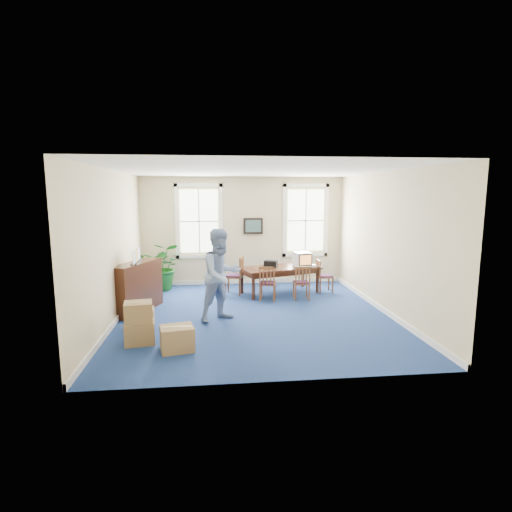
{
  "coord_description": "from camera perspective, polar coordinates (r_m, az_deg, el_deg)",
  "views": [
    {
      "loc": [
        -0.91,
        -8.64,
        2.71
      ],
      "look_at": [
        0.1,
        0.6,
        1.25
      ],
      "focal_mm": 28.0,
      "sensor_mm": 36.0,
      "label": 1
    }
  ],
  "objects": [
    {
      "name": "wall_left",
      "position": [
        8.96,
        -19.69,
        1.29
      ],
      "size": [
        0.0,
        6.5,
        6.5
      ],
      "primitive_type": "plane",
      "rotation": [
        1.57,
        0.0,
        1.57
      ],
      "color": "beige",
      "rests_on": "ground"
    },
    {
      "name": "conference_table",
      "position": [
        10.97,
        3.42,
        -3.43
      ],
      "size": [
        2.33,
        1.59,
        0.73
      ],
      "primitive_type": null,
      "rotation": [
        0.0,
        0.0,
        0.32
      ],
      "color": "#3E1D10",
      "rests_on": "ground"
    },
    {
      "name": "crt_tv",
      "position": [
        11.04,
        6.64,
        -0.46
      ],
      "size": [
        0.51,
        0.54,
        0.39
      ],
      "primitive_type": null,
      "rotation": [
        0.0,
        0.0,
        0.21
      ],
      "color": "#B7B7BC",
      "rests_on": "conference_table"
    },
    {
      "name": "game_console",
      "position": [
        11.09,
        8.14,
        -1.34
      ],
      "size": [
        0.18,
        0.21,
        0.04
      ],
      "primitive_type": "cube",
      "rotation": [
        0.0,
        0.0,
        0.28
      ],
      "color": "white",
      "rests_on": "conference_table"
    },
    {
      "name": "window_left",
      "position": [
        11.9,
        -8.13,
        4.93
      ],
      "size": [
        1.4,
        0.12,
        2.2
      ],
      "primitive_type": null,
      "color": "white",
      "rests_on": "ground"
    },
    {
      "name": "baseboard_back",
      "position": [
        12.18,
        -1.81,
        -3.64
      ],
      "size": [
        6.0,
        0.04,
        0.12
      ],
      "primitive_type": "cube",
      "color": "white",
      "rests_on": "ground"
    },
    {
      "name": "chair_end_right",
      "position": [
        11.23,
        9.79,
        -2.8
      ],
      "size": [
        0.41,
        0.41,
        0.9
      ],
      "primitive_type": null,
      "rotation": [
        0.0,
        0.0,
        1.59
      ],
      "color": "brown",
      "rests_on": "ground"
    },
    {
      "name": "baseboard_right",
      "position": [
        9.83,
        17.4,
        -7.12
      ],
      "size": [
        0.04,
        6.5,
        0.12
      ],
      "primitive_type": "cube",
      "color": "white",
      "rests_on": "ground"
    },
    {
      "name": "equipment_bag",
      "position": [
        10.9,
        2.14,
        -1.09
      ],
      "size": [
        0.41,
        0.35,
        0.17
      ],
      "primitive_type": "cube",
      "rotation": [
        0.0,
        0.0,
        -0.41
      ],
      "color": "black",
      "rests_on": "conference_table"
    },
    {
      "name": "baseboard_left",
      "position": [
        9.27,
        -19.0,
        -8.19
      ],
      "size": [
        0.04,
        6.5,
        0.12
      ],
      "primitive_type": "cube",
      "color": "white",
      "rests_on": "ground"
    },
    {
      "name": "credenza",
      "position": [
        9.65,
        -16.64,
        -4.09
      ],
      "size": [
        1.0,
        1.57,
        1.2
      ],
      "primitive_type": "cube",
      "rotation": [
        0.0,
        0.0,
        -0.41
      ],
      "color": "#3E1D10",
      "rests_on": "ground"
    },
    {
      "name": "wall_picture",
      "position": [
        11.94,
        -0.4,
        4.31
      ],
      "size": [
        0.58,
        0.06,
        0.48
      ],
      "primitive_type": null,
      "color": "black",
      "rests_on": "ground"
    },
    {
      "name": "window_right",
      "position": [
        12.22,
        7.09,
        5.06
      ],
      "size": [
        1.4,
        0.12,
        2.2
      ],
      "primitive_type": null,
      "color": "white",
      "rests_on": "ground"
    },
    {
      "name": "brochure_rack",
      "position": [
        9.51,
        -16.72,
        0.4
      ],
      "size": [
        0.32,
        0.76,
        0.33
      ],
      "primitive_type": null,
      "rotation": [
        0.0,
        0.0,
        -0.26
      ],
      "color": "#99999E",
      "rests_on": "credenza"
    },
    {
      "name": "floor",
      "position": [
        9.1,
        -0.22,
        -8.4
      ],
      "size": [
        6.5,
        6.5,
        0.0
      ],
      "primitive_type": "plane",
      "color": "navy",
      "rests_on": "ground"
    },
    {
      "name": "potted_plant",
      "position": [
        11.57,
        -13.2,
        -1.43
      ],
      "size": [
        1.31,
        1.17,
        1.36
      ],
      "primitive_type": "imported",
      "rotation": [
        0.0,
        0.0,
        -0.09
      ],
      "color": "#104B15",
      "rests_on": "ground"
    },
    {
      "name": "wall_right",
      "position": [
        9.55,
        18.0,
        1.81
      ],
      "size": [
        0.0,
        6.5,
        6.5
      ],
      "primitive_type": "plane",
      "rotation": [
        1.57,
        0.0,
        -1.57
      ],
      "color": "beige",
      "rests_on": "ground"
    },
    {
      "name": "ceiling",
      "position": [
        8.7,
        -0.23,
        12.16
      ],
      "size": [
        6.5,
        6.5,
        0.0
      ],
      "primitive_type": "plane",
      "rotation": [
        3.14,
        0.0,
        0.0
      ],
      "color": "white",
      "rests_on": "ground"
    },
    {
      "name": "man",
      "position": [
        8.54,
        -4.98,
        -2.72
      ],
      "size": [
        1.22,
        1.16,
        1.98
      ],
      "primitive_type": "imported",
      "rotation": [
        0.0,
        0.0,
        0.6
      ],
      "color": "#7E96C1",
      "rests_on": "ground"
    },
    {
      "name": "chair_end_left",
      "position": [
        10.81,
        -3.2,
        -2.79
      ],
      "size": [
        0.57,
        0.57,
        1.04
      ],
      "primitive_type": null,
      "rotation": [
        0.0,
        0.0,
        -1.84
      ],
      "color": "brown",
      "rests_on": "ground"
    },
    {
      "name": "chair_near_left",
      "position": [
        10.19,
        1.68,
        -3.87
      ],
      "size": [
        0.49,
        0.49,
        0.91
      ],
      "primitive_type": null,
      "rotation": [
        0.0,
        0.0,
        2.9
      ],
      "color": "brown",
      "rests_on": "ground"
    },
    {
      "name": "chair_near_right",
      "position": [
        10.34,
        6.49,
        -3.77
      ],
      "size": [
        0.42,
        0.42,
        0.9
      ],
      "primitive_type": null,
      "rotation": [
        0.0,
        0.0,
        3.09
      ],
      "color": "brown",
      "rests_on": "ground"
    },
    {
      "name": "wall_back",
      "position": [
        11.97,
        -1.86,
        3.6
      ],
      "size": [
        6.5,
        0.0,
        6.5
      ],
      "primitive_type": "plane",
      "rotation": [
        1.57,
        0.0,
        0.0
      ],
      "color": "beige",
      "rests_on": "ground"
    },
    {
      "name": "wall_front",
      "position": [
        5.58,
        3.29,
        -2.56
      ],
      "size": [
        6.5,
        0.0,
        6.5
      ],
      "primitive_type": "plane",
      "rotation": [
        -1.57,
        0.0,
        0.0
      ],
      "color": "beige",
      "rests_on": "ground"
    },
    {
      "name": "cardboard_boxes",
      "position": [
        7.69,
        -14.74,
        -8.79
      ],
      "size": [
        1.67,
        1.67,
        0.81
      ],
      "primitive_type": null,
      "rotation": [
        0.0,
        0.0,
        0.19
      ],
      "color": "#987549",
      "rests_on": "ground"
    }
  ]
}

